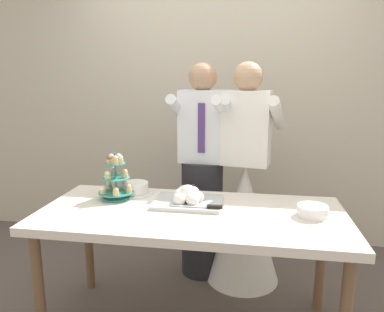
{
  "coord_description": "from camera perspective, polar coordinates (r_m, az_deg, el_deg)",
  "views": [
    {
      "loc": [
        0.33,
        -1.99,
        1.54
      ],
      "look_at": [
        -0.02,
        0.15,
        1.07
      ],
      "focal_mm": 33.85,
      "sensor_mm": 36.0,
      "label": 1
    }
  ],
  "objects": [
    {
      "name": "rear_wall",
      "position": [
        3.45,
        3.85,
        10.53
      ],
      "size": [
        5.2,
        0.1,
        2.9
      ],
      "primitive_type": "cube",
      "color": "beige",
      "rests_on": "ground_plane"
    },
    {
      "name": "plate_stack",
      "position": [
        2.18,
        18.49,
        -8.2
      ],
      "size": [
        0.18,
        0.18,
        0.07
      ],
      "color": "white",
      "rests_on": "dessert_table"
    },
    {
      "name": "person_groom",
      "position": [
        2.82,
        1.62,
        -4.29
      ],
      "size": [
        0.48,
        0.51,
        1.66
      ],
      "color": "#232328",
      "rests_on": "ground_plane"
    },
    {
      "name": "person_bride",
      "position": [
        2.8,
        8.2,
        -8.05
      ],
      "size": [
        0.57,
        0.56,
        1.66
      ],
      "color": "white",
      "rests_on": "ground_plane"
    },
    {
      "name": "main_cake_tray",
      "position": [
        2.26,
        -0.68,
        -6.61
      ],
      "size": [
        0.44,
        0.31,
        0.12
      ],
      "color": "silver",
      "rests_on": "dessert_table"
    },
    {
      "name": "round_cake",
      "position": [
        2.49,
        -8.93,
        -5.1
      ],
      "size": [
        0.24,
        0.24,
        0.08
      ],
      "color": "white",
      "rests_on": "dessert_table"
    },
    {
      "name": "dessert_table",
      "position": [
        2.19,
        -0.11,
        -10.46
      ],
      "size": [
        1.8,
        0.8,
        0.78
      ],
      "color": "silver",
      "rests_on": "ground_plane"
    },
    {
      "name": "cupcake_stand",
      "position": [
        2.39,
        -11.9,
        -3.71
      ],
      "size": [
        0.23,
        0.23,
        0.31
      ],
      "color": "teal",
      "rests_on": "dessert_table"
    }
  ]
}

